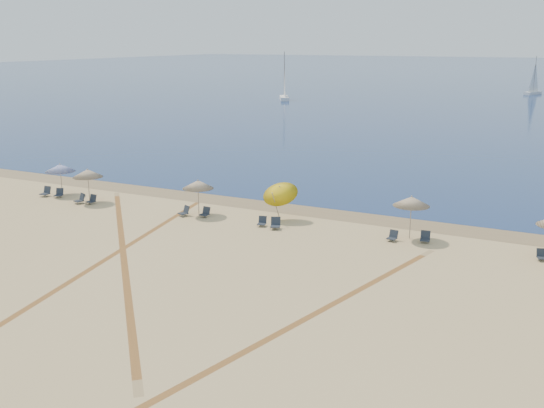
{
  "coord_description": "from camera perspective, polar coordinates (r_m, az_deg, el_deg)",
  "views": [
    {
      "loc": [
        16.58,
        -14.12,
        11.28
      ],
      "look_at": [
        0.0,
        20.0,
        1.3
      ],
      "focal_mm": 41.44,
      "sensor_mm": 36.0,
      "label": 1
    }
  ],
  "objects": [
    {
      "name": "umbrella_1",
      "position": [
        46.28,
        -16.41,
        2.7
      ],
      "size": [
        2.12,
        2.12,
        2.45
      ],
      "color": "gray",
      "rests_on": "ground"
    },
    {
      "name": "chair_9",
      "position": [
        37.03,
        13.75,
        -2.97
      ],
      "size": [
        0.63,
        0.71,
        0.65
      ],
      "rotation": [
        0.0,
        0.0,
        0.15
      ],
      "color": "black",
      "rests_on": "ground"
    },
    {
      "name": "chair_4",
      "position": [
        41.73,
        -7.94,
        -0.67
      ],
      "size": [
        0.77,
        0.81,
        0.66
      ],
      "rotation": [
        0.0,
        0.0,
        -0.43
      ],
      "color": "black",
      "rests_on": "ground"
    },
    {
      "name": "chair_5",
      "position": [
        41.32,
        -6.08,
        -0.78
      ],
      "size": [
        0.58,
        0.67,
        0.65
      ],
      "rotation": [
        0.0,
        0.0,
        -0.07
      ],
      "color": "black",
      "rests_on": "ground"
    },
    {
      "name": "chair_3",
      "position": [
        46.16,
        -16.05,
        0.37
      ],
      "size": [
        0.57,
        0.66,
        0.65
      ],
      "rotation": [
        0.0,
        0.0,
        -0.05
      ],
      "color": "black",
      "rests_on": "ground"
    },
    {
      "name": "ocean",
      "position": [
        239.96,
        22.35,
        10.97
      ],
      "size": [
        500.0,
        500.0,
        0.0
      ],
      "primitive_type": "plane",
      "color": "#0C2151",
      "rests_on": "ground"
    },
    {
      "name": "chair_6",
      "position": [
        39.1,
        -0.9,
        -1.63
      ],
      "size": [
        0.62,
        0.68,
        0.6
      ],
      "rotation": [
        0.0,
        0.0,
        0.22
      ],
      "color": "black",
      "rests_on": "ground"
    },
    {
      "name": "umbrella_3",
      "position": [
        39.97,
        0.69,
        1.2
      ],
      "size": [
        2.27,
        2.25,
        2.74
      ],
      "color": "gray",
      "rests_on": "ground"
    },
    {
      "name": "ground",
      "position": [
        24.53,
        -21.52,
        -13.76
      ],
      "size": [
        160.0,
        160.0,
        0.0
      ],
      "primitive_type": "plane",
      "color": "tan",
      "rests_on": "ground"
    },
    {
      "name": "wet_sand",
      "position": [
        43.08,
        2.33,
        -0.45
      ],
      "size": [
        500.0,
        500.0,
        0.0
      ],
      "primitive_type": "plane",
      "color": "olive",
      "rests_on": "ground"
    },
    {
      "name": "chair_2",
      "position": [
        46.52,
        -17.02,
        0.44
      ],
      "size": [
        0.78,
        0.84,
        0.7
      ],
      "rotation": [
        0.0,
        0.0,
        -0.37
      ],
      "color": "black",
      "rests_on": "ground"
    },
    {
      "name": "chair_10",
      "position": [
        36.07,
        23.31,
        -4.3
      ],
      "size": [
        0.65,
        0.7,
        0.6
      ],
      "rotation": [
        0.0,
        0.0,
        0.31
      ],
      "color": "black",
      "rests_on": "ground"
    },
    {
      "name": "chair_0",
      "position": [
        49.47,
        -19.85,
        1.04
      ],
      "size": [
        0.61,
        0.71,
        0.72
      ],
      "rotation": [
        0.0,
        0.0,
        0.03
      ],
      "color": "black",
      "rests_on": "ground"
    },
    {
      "name": "umbrella_2",
      "position": [
        41.48,
        -6.74,
        1.78
      ],
      "size": [
        2.06,
        2.06,
        2.4
      ],
      "color": "gray",
      "rests_on": "ground"
    },
    {
      "name": "sailboat_2",
      "position": [
        145.18,
        22.7,
        10.11
      ],
      "size": [
        3.37,
        5.37,
        7.86
      ],
      "rotation": [
        0.0,
        0.0,
        -0.42
      ],
      "color": "white",
      "rests_on": "ocean"
    },
    {
      "name": "tire_tracks",
      "position": [
        31.16,
        -10.82,
        -6.76
      ],
      "size": [
        48.62,
        43.9,
        0.0
      ],
      "color": "tan",
      "rests_on": "ground"
    },
    {
      "name": "umbrella_0",
      "position": [
        49.28,
        -18.7,
        3.12
      ],
      "size": [
        2.21,
        2.21,
        2.36
      ],
      "color": "gray",
      "rests_on": "ground"
    },
    {
      "name": "umbrella_4",
      "position": [
        36.99,
        12.56,
        0.25
      ],
      "size": [
        2.12,
        2.12,
        2.59
      ],
      "color": "gray",
      "rests_on": "ground"
    },
    {
      "name": "chair_1",
      "position": [
        48.79,
        -18.78,
        0.92
      ],
      "size": [
        0.73,
        0.79,
        0.66
      ],
      "rotation": [
        0.0,
        0.0,
        0.36
      ],
      "color": "black",
      "rests_on": "ground"
    },
    {
      "name": "sailboat_1",
      "position": [
        121.92,
        1.14,
        10.72
      ],
      "size": [
        4.2,
        6.08,
        9.03
      ],
      "rotation": [
        0.0,
        0.0,
        0.49
      ],
      "color": "white",
      "rests_on": "ocean"
    },
    {
      "name": "chair_7",
      "position": [
        38.53,
        0.32,
        -1.8
      ],
      "size": [
        0.78,
        0.84,
        0.7
      ],
      "rotation": [
        0.0,
        0.0,
        0.36
      ],
      "color": "black",
      "rests_on": "ground"
    },
    {
      "name": "chair_8",
      "position": [
        36.92,
        10.91,
        -2.89
      ],
      "size": [
        0.59,
        0.66,
        0.61
      ],
      "rotation": [
        0.0,
        0.0,
        -0.15
      ],
      "color": "black",
      "rests_on": "ground"
    }
  ]
}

